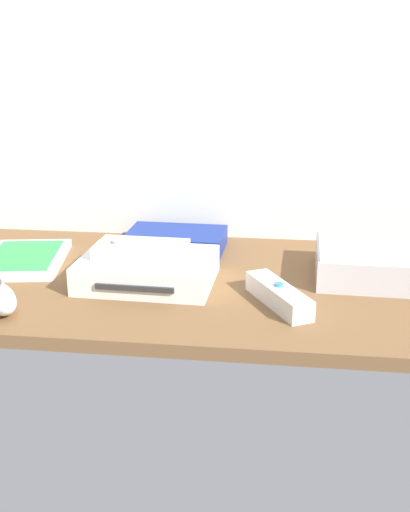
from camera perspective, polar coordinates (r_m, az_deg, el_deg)
ground_plane at (r=102.19cm, az=0.00°, el=-2.66°), size 100.00×48.00×2.00cm
back_wall at (r=119.70cm, az=1.55°, el=16.67°), size 110.00×1.20×64.00cm
game_console at (r=100.05cm, az=-5.27°, el=-1.26°), size 21.51×17.03×4.40cm
mini_computer at (r=105.17cm, az=14.81°, el=-0.56°), size 17.53×17.53×5.30cm
game_case at (r=113.65cm, az=-16.26°, el=-0.25°), size 16.63×21.03×1.56cm
network_router at (r=116.55cm, az=-2.67°, el=1.45°), size 18.29×12.71×3.40cm
remote_wand at (r=91.99cm, az=6.74°, el=-3.60°), size 10.34×14.68×3.40cm
remote_classic_pad at (r=99.63cm, az=-5.85°, el=0.59°), size 14.65×8.46×2.40cm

